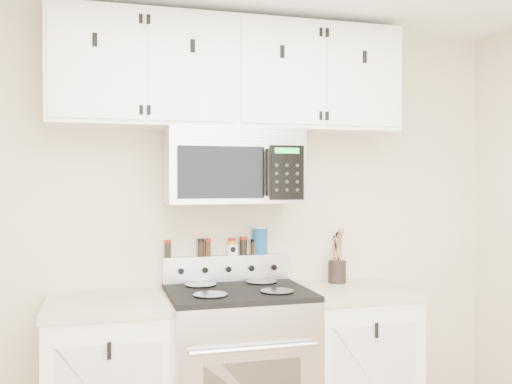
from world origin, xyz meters
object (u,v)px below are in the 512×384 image
(range, at_px, (238,373))
(utensil_crock, at_px, (337,270))
(microwave, at_px, (232,166))
(salt_canister, at_px, (260,240))

(range, height_order, utensil_crock, utensil_crock)
(utensil_crock, bearing_deg, range, -164.49)
(microwave, relative_size, utensil_crock, 2.39)
(range, distance_m, microwave, 1.15)
(microwave, bearing_deg, range, -90.23)
(microwave, height_order, salt_canister, microwave)
(salt_canister, bearing_deg, microwave, -143.07)
(range, relative_size, utensil_crock, 3.46)
(microwave, xyz_separation_m, salt_canister, (0.21, 0.16, -0.44))
(range, distance_m, salt_canister, 0.78)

